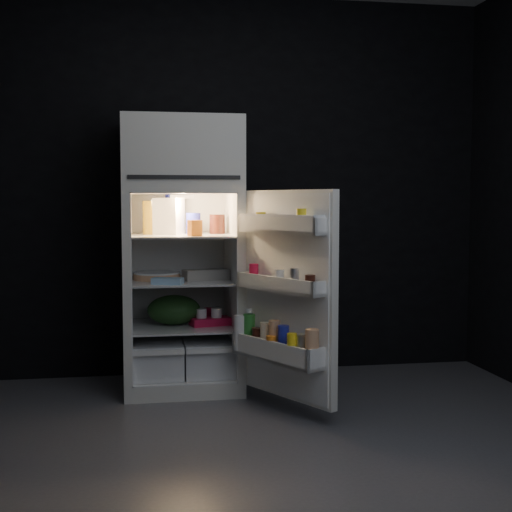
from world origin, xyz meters
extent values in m
cube|color=#56565C|center=(0.00, 0.00, 0.00)|extent=(4.00, 3.40, 0.00)
cube|color=black|center=(0.00, 1.70, 1.35)|extent=(4.00, 0.00, 2.70)
cube|color=black|center=(0.00, -1.70, 1.35)|extent=(4.00, 0.00, 2.70)
cube|color=white|center=(-0.24, 1.30, 0.05)|extent=(0.76, 0.70, 0.10)
cube|color=white|center=(-0.59, 1.30, 0.70)|extent=(0.05, 0.70, 1.20)
cube|color=white|center=(0.12, 1.30, 0.70)|extent=(0.05, 0.70, 1.20)
cube|color=white|center=(-0.24, 1.62, 0.70)|extent=(0.66, 0.05, 1.20)
cube|color=white|center=(-0.24, 1.30, 1.33)|extent=(0.76, 0.70, 0.06)
cube|color=white|center=(-0.24, 1.30, 1.57)|extent=(0.76, 0.70, 0.42)
cube|color=black|center=(-0.24, 0.95, 1.39)|extent=(0.68, 0.01, 0.02)
cube|color=white|center=(-0.56, 1.28, 0.70)|extent=(0.01, 0.65, 1.20)
cube|color=white|center=(0.09, 1.28, 0.70)|extent=(0.01, 0.65, 1.20)
cube|color=white|center=(-0.24, 1.28, 1.30)|extent=(0.66, 0.65, 0.01)
cube|color=white|center=(-0.24, 1.28, 0.10)|extent=(0.66, 0.65, 0.01)
cube|color=white|center=(-0.24, 1.28, 1.02)|extent=(0.65, 0.63, 0.01)
cube|color=white|center=(-0.24, 1.28, 0.72)|extent=(0.65, 0.63, 0.01)
cube|color=white|center=(-0.24, 1.28, 0.42)|extent=(0.65, 0.63, 0.01)
cube|color=white|center=(-0.40, 1.30, 0.22)|extent=(0.32, 0.59, 0.22)
cube|color=white|center=(-0.07, 1.30, 0.22)|extent=(0.32, 0.59, 0.22)
cube|color=white|center=(-0.40, 0.97, 0.31)|extent=(0.32, 0.02, 0.03)
cube|color=white|center=(-0.07, 0.97, 0.31)|extent=(0.32, 0.02, 0.03)
cube|color=#FFE5B2|center=(-0.24, 1.23, 1.28)|extent=(0.14, 0.14, 0.02)
cube|color=white|center=(0.35, 0.63, 0.70)|extent=(0.41, 0.69, 1.22)
cube|color=white|center=(0.32, 0.61, 0.70)|extent=(0.35, 0.64, 1.18)
cube|color=white|center=(0.29, 0.59, 1.07)|extent=(0.40, 0.64, 0.02)
cube|color=white|center=(0.26, 0.58, 1.11)|extent=(0.34, 0.61, 0.10)
cube|color=white|center=(0.44, 0.30, 1.11)|extent=(0.09, 0.06, 0.10)
cube|color=white|center=(0.13, 0.88, 1.11)|extent=(0.09, 0.06, 0.10)
cube|color=white|center=(0.28, 0.59, 0.73)|extent=(0.41, 0.65, 0.02)
cube|color=white|center=(0.25, 0.57, 0.77)|extent=(0.34, 0.61, 0.09)
cube|color=white|center=(0.44, 0.30, 0.77)|extent=(0.10, 0.07, 0.09)
cube|color=white|center=(0.12, 0.88, 0.77)|extent=(0.10, 0.07, 0.09)
cube|color=white|center=(0.26, 0.58, 0.33)|extent=(0.45, 0.66, 0.02)
cube|color=white|center=(0.21, 0.55, 0.38)|extent=(0.34, 0.61, 0.13)
cube|color=white|center=(0.42, 0.29, 0.38)|extent=(0.13, 0.08, 0.13)
cube|color=white|center=(0.11, 0.87, 0.38)|extent=(0.13, 0.08, 0.13)
cube|color=white|center=(0.29, 0.59, 1.16)|extent=(0.39, 0.62, 0.02)
cylinder|color=yellow|center=(0.37, 0.44, 1.14)|extent=(0.08, 0.08, 0.12)
cylinder|color=silver|center=(0.31, 0.56, 1.12)|extent=(0.08, 0.08, 0.08)
cylinder|color=yellow|center=(0.20, 0.75, 1.13)|extent=(0.08, 0.08, 0.10)
cylinder|color=black|center=(0.41, 0.36, 0.79)|extent=(0.08, 0.08, 0.10)
cylinder|color=silver|center=(0.34, 0.48, 0.81)|extent=(0.07, 0.07, 0.13)
cylinder|color=silver|center=(0.28, 0.59, 0.80)|extent=(0.08, 0.08, 0.11)
cylinder|color=red|center=(0.17, 0.80, 0.81)|extent=(0.08, 0.08, 0.12)
cylinder|color=tan|center=(0.41, 0.32, 0.44)|extent=(0.10, 0.10, 0.21)
cylinder|color=silver|center=(0.37, 0.39, 0.42)|extent=(0.08, 0.08, 0.17)
cylinder|color=#1C239A|center=(0.29, 0.53, 0.44)|extent=(0.09, 0.09, 0.20)
cylinder|color=tan|center=(0.25, 0.60, 0.45)|extent=(0.09, 0.09, 0.22)
cylinder|color=beige|center=(0.22, 0.67, 0.44)|extent=(0.09, 0.09, 0.19)
cylinder|color=black|center=(0.18, 0.74, 0.41)|extent=(0.09, 0.09, 0.15)
cylinder|color=#338C33|center=(0.14, 0.81, 0.45)|extent=(0.10, 0.10, 0.22)
cylinder|color=yellow|center=(0.32, 0.41, 0.43)|extent=(0.08, 0.08, 0.17)
cylinder|color=orange|center=(0.23, 0.56, 0.41)|extent=(0.08, 0.08, 0.13)
cylinder|color=silver|center=(0.16, 0.69, 0.39)|extent=(0.08, 0.08, 0.10)
cylinder|color=white|center=(0.09, 0.83, 0.45)|extent=(0.10, 0.10, 0.21)
cylinder|color=white|center=(0.14, 0.81, 0.58)|extent=(0.05, 0.05, 0.02)
cube|color=white|center=(-0.31, 1.33, 1.15)|extent=(0.22, 0.22, 0.24)
cylinder|color=#1C239A|center=(-0.15, 1.35, 1.10)|extent=(0.10, 0.10, 0.14)
cylinder|color=black|center=(0.01, 1.34, 1.09)|extent=(0.13, 0.13, 0.13)
cylinder|color=#AD851B|center=(-0.44, 1.33, 1.14)|extent=(0.09, 0.09, 0.22)
cube|color=orange|center=(-0.16, 1.08, 1.08)|extent=(0.09, 0.08, 0.10)
cube|color=gray|center=(-0.08, 1.25, 0.76)|extent=(0.32, 0.19, 0.07)
cylinder|color=tan|center=(-0.40, 1.34, 0.75)|extent=(0.37, 0.37, 0.04)
cube|color=#86B0D0|center=(-0.34, 1.05, 0.75)|extent=(0.21, 0.15, 0.04)
cube|color=beige|center=(0.01, 1.42, 0.75)|extent=(0.14, 0.13, 0.05)
ellipsoid|color=#193815|center=(-0.29, 1.31, 0.52)|extent=(0.36, 0.31, 0.20)
cube|color=red|center=(-0.05, 1.24, 0.45)|extent=(0.28, 0.19, 0.05)
cylinder|color=red|center=(-0.05, 1.40, 0.47)|extent=(0.07, 0.07, 0.09)
cylinder|color=silver|center=(0.01, 1.45, 0.47)|extent=(0.09, 0.09, 0.09)
camera|label=1|loc=(-0.54, -3.41, 1.25)|focal=50.00mm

